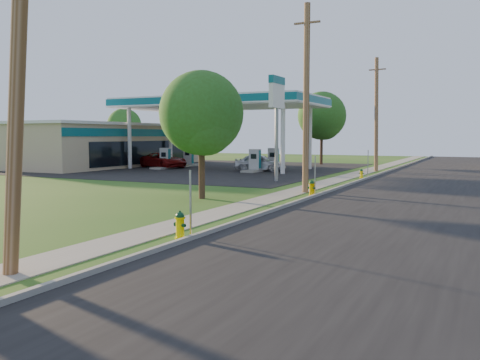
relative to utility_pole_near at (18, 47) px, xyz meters
name	(u,v)px	position (x,y,z in m)	size (l,w,h in m)	color
ground_plane	(82,270)	(0.60, 1.00, -4.80)	(140.00, 140.00, 0.00)	#1B4C13
road	(376,219)	(5.10, 11.00, -4.79)	(8.00, 120.00, 0.02)	black
curb	(274,210)	(1.10, 11.00, -4.73)	(0.15, 120.00, 0.15)	gray
sidewalk	(234,209)	(-0.65, 11.00, -4.79)	(1.50, 120.00, 0.03)	gray
forecourt	(200,168)	(-15.40, 33.00, -4.79)	(26.00, 28.00, 0.02)	black
utility_pole_near	(18,47)	(0.00, 0.00, 0.00)	(1.40, 0.32, 9.48)	brown
utility_pole_mid	(306,98)	(0.00, 18.00, 0.15)	(1.40, 0.32, 9.80)	brown
utility_pole_far	(376,114)	(0.00, 36.00, 0.00)	(1.40, 0.32, 9.50)	brown
sign_post_near	(190,204)	(0.85, 5.20, -3.80)	(0.05, 0.04, 2.00)	gray
sign_post_mid	(315,176)	(0.85, 17.00, -3.80)	(0.05, 0.04, 2.00)	gray
sign_post_far	(368,164)	(0.85, 29.20, -3.80)	(0.05, 0.04, 2.00)	gray
gas_canopy	(219,104)	(-13.40, 33.00, 1.09)	(18.18, 9.18, 6.40)	silver
fuel_pump_nw	(165,161)	(-17.90, 31.00, -4.08)	(1.20, 3.20, 1.90)	gray
fuel_pump_ne	(255,163)	(-8.90, 31.00, -4.08)	(1.20, 3.20, 1.90)	gray
fuel_pump_sw	(189,159)	(-17.90, 35.00, -4.08)	(1.20, 3.20, 1.90)	gray
fuel_pump_se	(273,161)	(-8.90, 35.00, -4.08)	(1.20, 3.20, 1.90)	gray
convenience_store	(107,144)	(-26.38, 33.00, -2.67)	(10.40, 22.40, 4.25)	tan
price_pylon	(277,98)	(-3.90, 23.50, 0.63)	(0.34, 2.04, 6.85)	gray
tree_verge	(202,116)	(-3.54, 13.36, -0.89)	(4.01, 4.01, 6.08)	#352217
tree_lot	(323,118)	(-7.05, 43.75, 0.08)	(5.00, 5.00, 7.58)	#352217
tree_back	(125,127)	(-31.88, 42.55, -0.69)	(4.21, 4.21, 6.38)	#352217
hydrant_near	(180,225)	(0.71, 4.84, -4.39)	(0.43, 0.39, 0.84)	#F7DA00
hydrant_mid	(312,188)	(0.80, 16.65, -4.40)	(0.42, 0.38, 0.82)	#DCA800
hydrant_far	(361,174)	(0.56, 28.51, -4.47)	(0.35, 0.31, 0.67)	yellow
car_red	(164,160)	(-18.73, 31.94, -4.09)	(2.38, 5.16, 1.43)	#660C0C
car_silver	(260,163)	(-8.86, 31.95, -4.07)	(1.72, 4.28, 1.46)	silver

